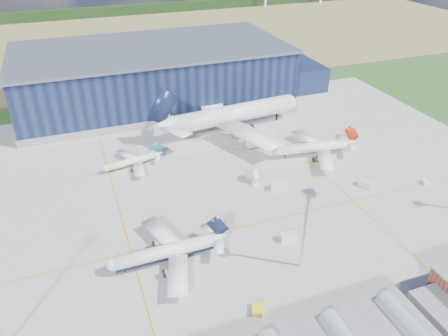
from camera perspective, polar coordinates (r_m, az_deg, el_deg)
ground at (r=134.26m, az=-0.08°, el=-5.43°), size 600.00×600.00×0.00m
apron at (r=141.98m, az=-1.49°, el=-3.19°), size 220.00×160.00×0.08m
farmland at (r=333.45m, az=-13.92°, el=16.08°), size 600.00×220.00×0.01m
treeline at (r=410.43m, az=-15.71°, el=19.06°), size 600.00×8.00×8.00m
hangar at (r=211.71m, az=-8.51°, el=11.73°), size 145.00×62.00×26.10m
light_mast_center at (r=107.12m, az=10.65°, el=-6.42°), size 2.60×2.60×23.00m
airliner_navy at (r=113.78m, az=-7.83°, el=-10.03°), size 33.48×32.75×10.87m
airliner_red at (r=163.74m, az=11.60°, el=3.27°), size 38.28×37.67×10.97m
airliner_widebody at (r=178.45m, az=1.24°, el=8.24°), size 74.18×72.85×22.14m
airliner_regional at (r=157.22m, az=-12.12°, el=1.26°), size 26.15×25.75×7.41m
gse_tug_b at (r=104.65m, az=4.38°, el=-17.94°), size 3.46×4.02×1.47m
gse_van_a at (r=144.30m, az=7.10°, el=-2.29°), size 5.78×3.27×2.38m
gse_cart_a at (r=160.78m, az=24.75°, el=-1.69°), size 2.46×3.15×1.21m
gse_van_b at (r=151.82m, az=18.01°, el=-1.96°), size 4.17×5.05×2.11m
gse_van_c at (r=123.53m, az=8.39°, el=-8.88°), size 4.92×2.75×2.26m
airstair at (r=147.34m, az=3.68°, el=-1.13°), size 3.08×5.43×3.27m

